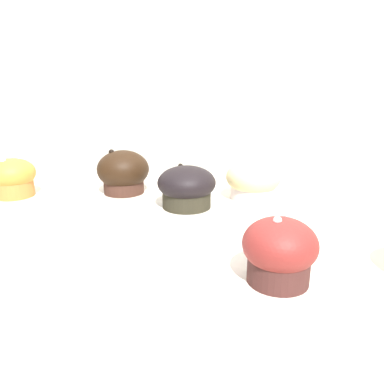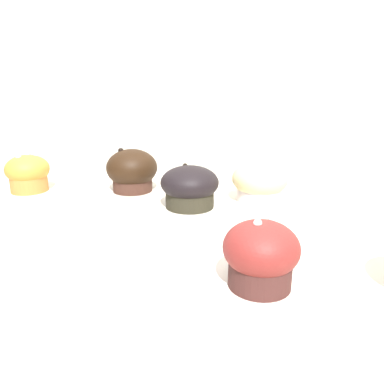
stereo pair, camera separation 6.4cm
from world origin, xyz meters
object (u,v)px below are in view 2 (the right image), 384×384
Objects in this scene: muffin_back_left at (261,254)px; muffin_back_right at (190,187)px; muffin_front_center at (28,173)px; muffin_front_right at (132,171)px; muffin_back_center at (259,182)px; serving_plate at (134,247)px.

muffin_back_left is 0.29m from muffin_back_right.
muffin_front_center reaches higher than muffin_back_right.
muffin_front_right is at bearing 151.87° from muffin_back_right.
muffin_back_right is at bearing -4.12° from muffin_front_center.
muffin_back_center is at bearing -2.03° from muffin_front_right.
muffin_back_right is 0.14m from muffin_back_center.
muffin_front_right reaches higher than muffin_back_center.
muffin_back_center is (0.27, -0.01, -0.01)m from muffin_front_right.
muffin_back_right is at bearing -28.13° from muffin_front_right.
muffin_back_center is (0.48, 0.04, -0.00)m from muffin_front_center.
muffin_back_left reaches higher than muffin_back_right.
muffin_front_center is 0.83× the size of muffin_back_right.
muffin_back_center is 0.50× the size of serving_plate.
muffin_front_right is at bearing 130.71° from muffin_back_left.
muffin_back_left is 0.44m from muffin_front_right.
muffin_front_right is (-0.14, 0.08, 0.00)m from muffin_back_right.
muffin_back_left is at bearing -49.29° from muffin_front_right.
muffin_back_center is at bearing 28.50° from muffin_back_right.
muffin_back_right reaches higher than serving_plate.
muffin_front_right reaches higher than muffin_front_center.
muffin_front_center is 0.58m from muffin_back_left.
muffin_front_center is 0.49m from muffin_back_center.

